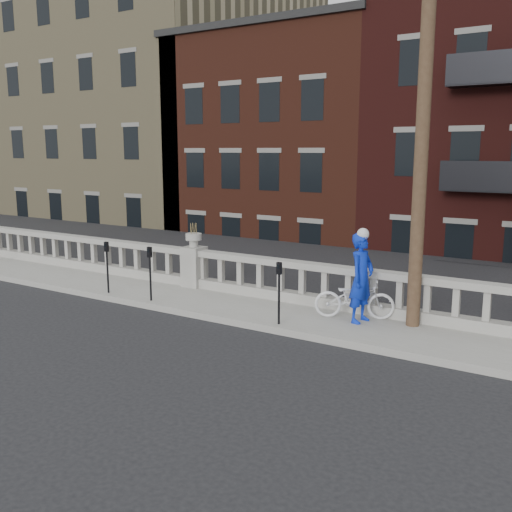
{
  "coord_description": "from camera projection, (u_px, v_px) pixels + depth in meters",
  "views": [
    {
      "loc": [
        9.62,
        -8.13,
        3.84
      ],
      "look_at": [
        2.48,
        3.2,
        1.36
      ],
      "focal_mm": 40.0,
      "sensor_mm": 36.0,
      "label": 1
    }
  ],
  "objects": [
    {
      "name": "ground",
      "position": [
        83.0,
        328.0,
        12.5
      ],
      "size": [
        120.0,
        120.0,
        0.0
      ],
      "primitive_type": "plane",
      "color": "black",
      "rests_on": "ground"
    },
    {
      "name": "sidewalk",
      "position": [
        172.0,
        296.0,
        14.99
      ],
      "size": [
        32.0,
        2.2,
        0.15
      ],
      "primitive_type": "cube",
      "color": "gray",
      "rests_on": "ground"
    },
    {
      "name": "balustrade",
      "position": [
        194.0,
        269.0,
        15.67
      ],
      "size": [
        28.0,
        0.34,
        1.03
      ],
      "color": "gray",
      "rests_on": "sidewalk"
    },
    {
      "name": "planter_pedestal",
      "position": [
        194.0,
        262.0,
        15.64
      ],
      "size": [
        0.55,
        0.55,
        1.76
      ],
      "color": "gray",
      "rests_on": "sidewalk"
    },
    {
      "name": "lower_level",
      "position": [
        421.0,
        173.0,
        30.9
      ],
      "size": [
        80.0,
        44.0,
        20.8
      ],
      "color": "#605E59",
      "rests_on": "ground"
    },
    {
      "name": "utility_pole",
      "position": [
        425.0,
        79.0,
        11.3
      ],
      "size": [
        1.6,
        0.28,
        10.0
      ],
      "color": "#422D1E",
      "rests_on": "sidewalk"
    },
    {
      "name": "parking_meter_c",
      "position": [
        107.0,
        261.0,
        14.88
      ],
      "size": [
        0.1,
        0.09,
        1.36
      ],
      "color": "black",
      "rests_on": "sidewalk"
    },
    {
      "name": "parking_meter_d",
      "position": [
        150.0,
        267.0,
        14.09
      ],
      "size": [
        0.1,
        0.09,
        1.36
      ],
      "color": "black",
      "rests_on": "sidewalk"
    },
    {
      "name": "parking_meter_e",
      "position": [
        279.0,
        286.0,
        12.16
      ],
      "size": [
        0.1,
        0.09,
        1.36
      ],
      "color": "black",
      "rests_on": "sidewalk"
    },
    {
      "name": "bicycle",
      "position": [
        354.0,
        298.0,
        12.67
      ],
      "size": [
        1.86,
        1.25,
        0.93
      ],
      "primitive_type": "imported",
      "rotation": [
        0.0,
        0.0,
        1.97
      ],
      "color": "silver",
      "rests_on": "sidewalk"
    },
    {
      "name": "cyclist",
      "position": [
        362.0,
        278.0,
        12.31
      ],
      "size": [
        0.56,
        0.77,
        1.96
      ],
      "primitive_type": "imported",
      "rotation": [
        0.0,
        0.0,
        1.44
      ],
      "color": "#0C28BA",
      "rests_on": "sidewalk"
    }
  ]
}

